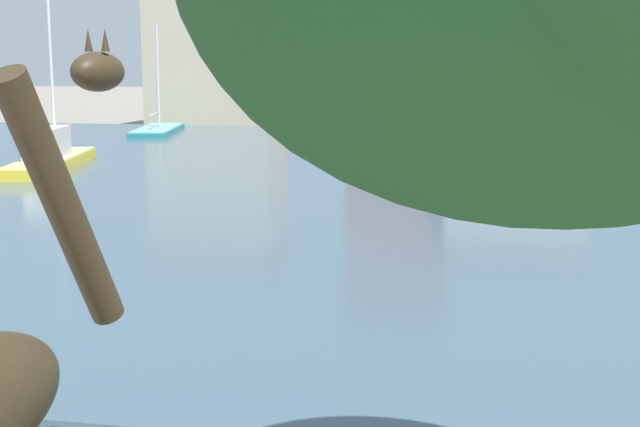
% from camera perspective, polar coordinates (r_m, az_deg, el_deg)
% --- Properties ---
extents(harbor_water, '(86.59, 45.98, 0.38)m').
position_cam_1_polar(harbor_water, '(32.06, 7.25, 2.15)').
color(harbor_water, '#3D5666').
rests_on(harbor_water, ground).
extents(sailboat_yellow, '(3.61, 9.25, 9.00)m').
position_cam_1_polar(sailboat_yellow, '(35.93, -16.91, 3.38)').
color(sailboat_yellow, gold).
rests_on(sailboat_yellow, ground).
extents(sailboat_teal, '(3.80, 9.43, 6.65)m').
position_cam_1_polar(sailboat_teal, '(53.10, -10.41, 5.29)').
color(sailboat_teal, teal).
rests_on(sailboat_teal, ground).
extents(townhouse_narrow_midrow, '(8.56, 5.73, 9.86)m').
position_cam_1_polar(townhouse_narrow_midrow, '(59.89, -6.78, 10.28)').
color(townhouse_narrow_midrow, '#C6B293').
rests_on(townhouse_narrow_midrow, ground).
extents(townhouse_wide_warehouse, '(6.52, 6.00, 13.17)m').
position_cam_1_polar(townhouse_wide_warehouse, '(59.20, 5.32, 11.91)').
color(townhouse_wide_warehouse, '#8E5142').
rests_on(townhouse_wide_warehouse, ground).
extents(townhouse_corner_house, '(8.73, 8.08, 8.49)m').
position_cam_1_polar(townhouse_corner_house, '(57.11, 12.89, 9.43)').
color(townhouse_corner_house, beige).
rests_on(townhouse_corner_house, ground).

